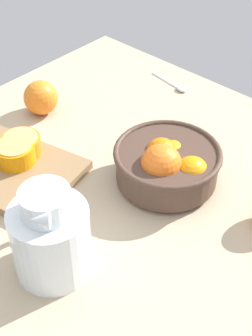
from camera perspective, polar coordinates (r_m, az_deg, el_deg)
name	(u,v)px	position (r cm, az deg, el deg)	size (l,w,h in cm)	color
ground_plane	(127,203)	(105.95, 0.15, -3.98)	(111.02, 100.96, 3.00)	tan
fruit_bowl	(168,164)	(105.40, 4.78, 0.42)	(22.76, 22.76, 11.68)	#473328
juice_pitcher	(51,241)	(88.72, -8.51, -8.17)	(15.12, 15.79, 19.22)	white
cutting_board	(12,171)	(112.25, -12.80, -0.37)	(27.77, 21.65, 2.09)	olive
orange_half_0	(21,145)	(113.89, -11.81, 2.59)	(8.73, 8.73, 4.37)	orange
orange_half_1	(15,153)	(111.74, -12.50, 1.68)	(8.79, 8.79, 4.57)	orange
orange_half_2	(13,148)	(114.23, -12.72, 2.22)	(6.41, 6.41, 3.30)	orange
loose_orange_1	(41,98)	(128.77, -9.67, 7.89)	(8.66, 8.66, 8.66)	orange
spoon	(174,85)	(140.13, 5.52, 9.37)	(13.59, 3.49, 1.00)	silver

